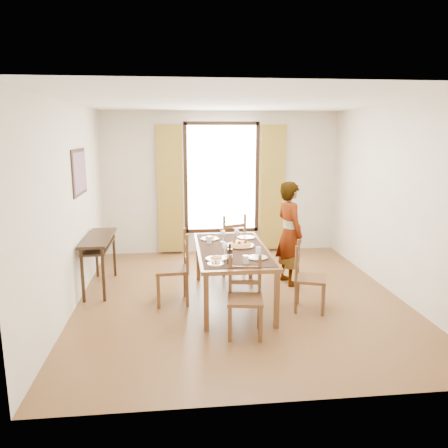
{
  "coord_description": "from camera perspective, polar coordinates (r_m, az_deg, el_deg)",
  "views": [
    {
      "loc": [
        -0.86,
        -5.83,
        2.31
      ],
      "look_at": [
        -0.19,
        0.34,
        1.0
      ],
      "focal_mm": 35.0,
      "sensor_mm": 36.0,
      "label": 1
    }
  ],
  "objects": [
    {
      "name": "plate_nw",
      "position": [
        6.44,
        -1.86,
        -1.79
      ],
      "size": [
        0.27,
        0.27,
        0.05
      ],
      "primitive_type": null,
      "color": "silver",
      "rests_on": "dining_table"
    },
    {
      "name": "chair_south",
      "position": [
        5.1,
        2.75,
        -9.79
      ],
      "size": [
        0.45,
        0.45,
        0.91
      ],
      "rotation": [
        0.0,
        0.0,
        -0.14
      ],
      "color": "brown",
      "rests_on": "ground"
    },
    {
      "name": "plate_se",
      "position": [
        5.5,
        4.4,
        -4.23
      ],
      "size": [
        0.27,
        0.27,
        0.05
      ],
      "primitive_type": null,
      "color": "silver",
      "rests_on": "dining_table"
    },
    {
      "name": "ground",
      "position": [
        6.33,
        2.04,
        -9.5
      ],
      "size": [
        5.0,
        5.0,
        0.0
      ],
      "primitive_type": "plane",
      "color": "brown",
      "rests_on": "ground"
    },
    {
      "name": "pasta_platter",
      "position": [
        6.04,
        2.1,
        -2.51
      ],
      "size": [
        0.4,
        0.4,
        0.1
      ],
      "primitive_type": null,
      "color": "#C26318",
      "rests_on": "dining_table"
    },
    {
      "name": "tumbler_a",
      "position": [
        5.67,
        4.5,
        -3.48
      ],
      "size": [
        0.07,
        0.07,
        0.1
      ],
      "primitive_type": "cylinder",
      "color": "silver",
      "rests_on": "dining_table"
    },
    {
      "name": "wine_bottle",
      "position": [
        5.25,
        0.76,
        -3.87
      ],
      "size": [
        0.07,
        0.07,
        0.25
      ],
      "primitive_type": null,
      "color": "black",
      "rests_on": "dining_table"
    },
    {
      "name": "chair_north",
      "position": [
        7.23,
        0.74,
        -2.82
      ],
      "size": [
        0.58,
        0.58,
        1.01
      ],
      "rotation": [
        0.0,
        0.0,
        3.52
      ],
      "color": "brown",
      "rests_on": "ground"
    },
    {
      "name": "console_table",
      "position": [
        6.73,
        -16.07,
        -2.53
      ],
      "size": [
        0.38,
        1.2,
        0.8
      ],
      "color": "black",
      "rests_on": "ground"
    },
    {
      "name": "plate_sw",
      "position": [
        5.43,
        -1.02,
        -4.4
      ],
      "size": [
        0.27,
        0.27,
        0.05
      ],
      "primitive_type": null,
      "color": "silver",
      "rests_on": "dining_table"
    },
    {
      "name": "chair_west",
      "position": [
        6.03,
        -6.49,
        -5.96
      ],
      "size": [
        0.47,
        0.47,
        1.0
      ],
      "rotation": [
        0.0,
        0.0,
        -1.51
      ],
      "color": "brown",
      "rests_on": "ground"
    },
    {
      "name": "plate_ne",
      "position": [
        6.53,
        2.94,
        -1.62
      ],
      "size": [
        0.27,
        0.27,
        0.05
      ],
      "primitive_type": null,
      "color": "silver",
      "rests_on": "dining_table"
    },
    {
      "name": "tumbler_b",
      "position": [
        6.22,
        -1.96,
        -2.07
      ],
      "size": [
        0.07,
        0.07,
        0.1
      ],
      "primitive_type": "cylinder",
      "color": "silver",
      "rests_on": "dining_table"
    },
    {
      "name": "chair_east",
      "position": [
        5.87,
        10.91,
        -7.08
      ],
      "size": [
        0.51,
        0.51,
        0.9
      ],
      "rotation": [
        0.0,
        0.0,
        1.23
      ],
      "color": "brown",
      "rests_on": "ground"
    },
    {
      "name": "wine_glass_a",
      "position": [
        5.57,
        0.12,
        -3.29
      ],
      "size": [
        0.08,
        0.08,
        0.18
      ],
      "primitive_type": null,
      "color": "white",
      "rests_on": "dining_table"
    },
    {
      "name": "wine_glass_b",
      "position": [
        6.35,
        1.67,
        -1.39
      ],
      "size": [
        0.08,
        0.08,
        0.18
      ],
      "primitive_type": null,
      "color": "white",
      "rests_on": "dining_table"
    },
    {
      "name": "tumbler_c",
      "position": [
        5.27,
        2.86,
        -4.65
      ],
      "size": [
        0.07,
        0.07,
        0.1
      ],
      "primitive_type": "cylinder",
      "color": "silver",
      "rests_on": "dining_table"
    },
    {
      "name": "dining_table",
      "position": [
        5.98,
        1.05,
        -3.75
      ],
      "size": [
        0.96,
        1.96,
        0.76
      ],
      "color": "brown",
      "rests_on": "ground"
    },
    {
      "name": "caprese_plate",
      "position": [
        5.24,
        -1.09,
        -5.09
      ],
      "size": [
        0.2,
        0.2,
        0.04
      ],
      "primitive_type": null,
      "color": "silver",
      "rests_on": "dining_table"
    },
    {
      "name": "man",
      "position": [
        6.74,
        8.55,
        -1.2
      ],
      "size": [
        0.77,
        0.67,
        1.59
      ],
      "primitive_type": "imported",
      "rotation": [
        0.0,
        0.0,
        1.83
      ],
      "color": "#969A9E",
      "rests_on": "ground"
    },
    {
      "name": "room_shell",
      "position": [
        6.07,
        1.93,
        4.65
      ],
      "size": [
        4.6,
        5.1,
        2.74
      ],
      "color": "beige",
      "rests_on": "ground"
    },
    {
      "name": "wine_glass_c",
      "position": [
        6.27,
        -0.13,
        -1.57
      ],
      "size": [
        0.08,
        0.08,
        0.18
      ],
      "primitive_type": null,
      "color": "white",
      "rests_on": "dining_table"
    }
  ]
}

